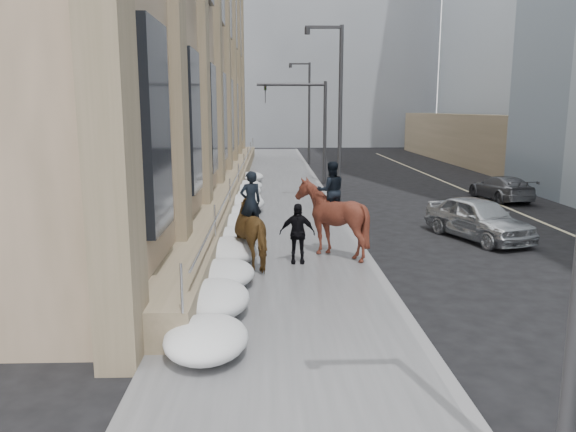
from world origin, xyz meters
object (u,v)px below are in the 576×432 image
object	(u,v)px
mounted_horse_left	(256,229)
pedestrian	(297,233)
mounted_horse_right	(331,215)
car_grey	(501,188)
car_silver	(478,218)

from	to	relation	value
mounted_horse_left	pedestrian	distance (m)	1.18
mounted_horse_right	pedestrian	xyz separation A→B (m)	(-1.03, -0.78, -0.36)
mounted_horse_right	pedestrian	world-z (taller)	mounted_horse_right
car_grey	car_silver	bearing A→B (deg)	55.97
mounted_horse_left	pedestrian	size ratio (longest dim) A/B	1.53
mounted_horse_left	pedestrian	xyz separation A→B (m)	(1.15, 0.20, -0.17)
pedestrian	car_silver	size ratio (longest dim) A/B	0.40
mounted_horse_left	mounted_horse_right	size ratio (longest dim) A/B	0.94
car_silver	mounted_horse_left	bearing A→B (deg)	-175.37
pedestrian	car_silver	distance (m)	7.16
pedestrian	car_grey	bearing A→B (deg)	49.39
mounted_horse_left	car_grey	xyz separation A→B (m)	(11.73, 11.75, -0.54)
car_grey	mounted_horse_right	bearing A→B (deg)	41.30
mounted_horse_left	car_silver	distance (m)	8.28
mounted_horse_right	car_grey	bearing A→B (deg)	-138.36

